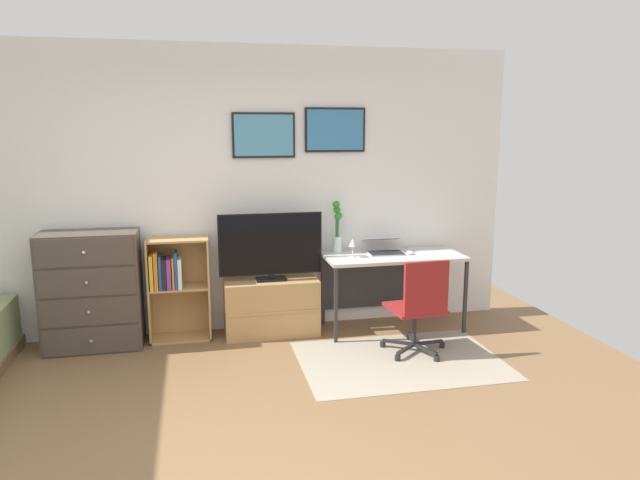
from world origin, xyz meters
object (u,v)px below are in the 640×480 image
object	(u,v)px
dresser	(92,291)
bookshelf	(174,282)
wine_glass	(353,243)
desk	(391,266)
tv_stand	(271,307)
computer_mouse	(410,253)
television	(271,247)
laptop	(384,246)
bamboo_vase	(337,228)
office_chair	(420,304)

from	to	relation	value
dresser	bookshelf	world-z (taller)	dresser
dresser	wine_glass	world-z (taller)	dresser
bookshelf	desk	xyz separation A→B (m)	(2.07, -0.07, 0.06)
dresser	tv_stand	size ratio (longest dim) A/B	1.19
tv_stand	computer_mouse	size ratio (longest dim) A/B	8.48
television	computer_mouse	xyz separation A→B (m)	(1.35, -0.08, -0.10)
desk	wine_glass	distance (m)	0.51
laptop	bamboo_vase	bearing A→B (deg)	170.90
bookshelf	computer_mouse	size ratio (longest dim) A/B	9.18
tv_stand	laptop	xyz separation A→B (m)	(1.12, 0.03, 0.53)
laptop	bookshelf	bearing A→B (deg)	-178.47
tv_stand	wine_glass	bearing A→B (deg)	-8.95
bookshelf	tv_stand	bearing A→B (deg)	-3.40
tv_stand	desk	bearing A→B (deg)	-0.87
laptop	wine_glass	distance (m)	0.40
laptop	wine_glass	xyz separation A→B (m)	(-0.36, -0.15, 0.07)
television	laptop	size ratio (longest dim) A/B	2.48
bookshelf	laptop	xyz separation A→B (m)	(2.02, -0.03, 0.25)
television	laptop	world-z (taller)	television
bookshelf	television	xyz separation A→B (m)	(0.89, -0.08, 0.31)
desk	wine_glass	world-z (taller)	wine_glass
bookshelf	bamboo_vase	distance (m)	1.63
dresser	office_chair	bearing A→B (deg)	-15.95
office_chair	computer_mouse	xyz separation A→B (m)	(0.17, 0.71, 0.30)
television	desk	size ratio (longest dim) A/B	0.73
office_chair	laptop	world-z (taller)	laptop
desk	computer_mouse	bearing A→B (deg)	-26.77
laptop	bamboo_vase	distance (m)	0.50
dresser	desk	xyz separation A→B (m)	(2.78, -0.00, 0.08)
dresser	wine_glass	size ratio (longest dim) A/B	5.85
tv_stand	laptop	world-z (taller)	laptop
bookshelf	laptop	world-z (taller)	bookshelf
television	office_chair	bearing A→B (deg)	-33.74
computer_mouse	desk	bearing A→B (deg)	153.23
bookshelf	wine_glass	xyz separation A→B (m)	(1.66, -0.17, 0.33)
tv_stand	television	distance (m)	0.59
bookshelf	wine_glass	bearing A→B (deg)	-5.98
dresser	laptop	size ratio (longest dim) A/B	2.70
office_chair	computer_mouse	distance (m)	0.78
television	wine_glass	bearing A→B (deg)	-7.30
tv_stand	wine_glass	xyz separation A→B (m)	(0.76, -0.12, 0.61)
laptop	computer_mouse	distance (m)	0.26
tv_stand	computer_mouse	world-z (taller)	computer_mouse
desk	computer_mouse	size ratio (longest dim) A/B	12.81
desk	bamboo_vase	xyz separation A→B (m)	(-0.51, 0.13, 0.38)
dresser	bamboo_vase	world-z (taller)	bamboo_vase
office_chair	bamboo_vase	xyz separation A→B (m)	(-0.50, 0.92, 0.53)
office_chair	bamboo_vase	size ratio (longest dim) A/B	1.68
bookshelf	bamboo_vase	bearing A→B (deg)	2.31
tv_stand	bamboo_vase	xyz separation A→B (m)	(0.67, 0.12, 0.72)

